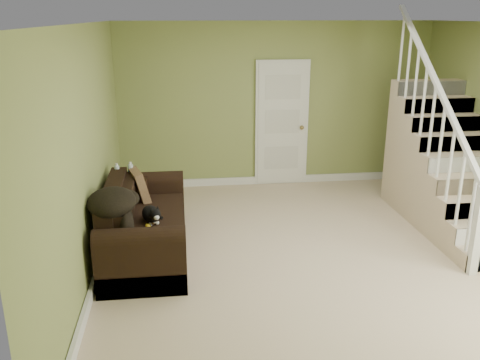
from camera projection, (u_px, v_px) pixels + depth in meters
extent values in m
cube|color=#CAB392|center=(317.00, 256.00, 5.93)|extent=(5.00, 5.50, 0.01)
cube|color=white|center=(329.00, 23.00, 5.13)|extent=(5.00, 5.50, 0.01)
cube|color=#86944F|center=(276.00, 105.00, 8.12)|extent=(5.00, 0.04, 2.60)
cube|color=#86944F|center=(453.00, 266.00, 2.93)|extent=(5.00, 0.04, 2.60)
cube|color=#86944F|center=(87.00, 155.00, 5.24)|extent=(0.04, 5.50, 2.60)
cube|color=white|center=(274.00, 180.00, 8.48)|extent=(5.00, 0.04, 0.12)
cube|color=white|center=(100.00, 263.00, 5.63)|extent=(0.04, 5.50, 0.12)
cube|color=white|center=(282.00, 124.00, 8.19)|extent=(0.86, 0.05, 2.02)
cube|color=white|center=(282.00, 124.00, 8.18)|extent=(0.78, 0.04, 1.96)
sphere|color=olive|center=(302.00, 128.00, 8.19)|extent=(0.07, 0.07, 0.07)
cylinder|color=white|center=(471.00, 213.00, 5.47)|extent=(0.04, 0.04, 0.90)
cylinder|color=white|center=(460.00, 187.00, 5.66)|extent=(0.04, 0.04, 0.90)
cube|color=#CAB392|center=(478.00, 222.00, 6.14)|extent=(1.00, 0.27, 0.60)
cylinder|color=white|center=(450.00, 163.00, 5.85)|extent=(0.04, 0.04, 0.90)
cube|color=#CAB392|center=(467.00, 206.00, 6.36)|extent=(1.00, 0.27, 0.80)
cylinder|color=white|center=(441.00, 141.00, 6.05)|extent=(0.04, 0.04, 0.90)
cube|color=#CAB392|center=(456.00, 191.00, 6.59)|extent=(1.00, 0.27, 1.00)
cylinder|color=white|center=(432.00, 120.00, 6.24)|extent=(0.04, 0.04, 0.90)
cube|color=#CAB392|center=(447.00, 178.00, 6.81)|extent=(1.00, 0.27, 1.20)
cylinder|color=white|center=(424.00, 100.00, 6.43)|extent=(0.04, 0.04, 0.90)
cube|color=#CAB392|center=(438.00, 165.00, 7.03)|extent=(1.00, 0.27, 1.40)
cylinder|color=white|center=(416.00, 82.00, 6.62)|extent=(0.04, 0.04, 0.90)
cube|color=#CAB392|center=(430.00, 153.00, 7.26)|extent=(1.00, 0.27, 1.60)
cylinder|color=white|center=(409.00, 64.00, 6.82)|extent=(0.04, 0.04, 0.90)
cube|color=#CAB392|center=(422.00, 142.00, 7.48)|extent=(1.00, 0.27, 1.80)
cylinder|color=white|center=(402.00, 48.00, 7.01)|extent=(0.04, 0.04, 0.90)
cube|color=white|center=(477.00, 231.00, 5.37)|extent=(0.09, 0.09, 1.00)
cube|color=white|center=(436.00, 83.00, 6.10)|extent=(0.06, 2.46, 1.84)
cube|color=black|center=(147.00, 243.00, 5.99)|extent=(0.90, 2.09, 0.24)
cube|color=black|center=(154.00, 225.00, 5.93)|extent=(0.68, 1.58, 0.21)
cube|color=black|center=(141.00, 266.00, 5.06)|extent=(0.90, 0.24, 0.59)
cube|color=black|center=(150.00, 202.00, 6.81)|extent=(0.90, 0.24, 0.59)
cylinder|color=black|center=(140.00, 239.00, 4.97)|extent=(0.90, 0.24, 0.24)
cylinder|color=black|center=(149.00, 181.00, 6.72)|extent=(0.90, 0.24, 0.24)
cube|color=black|center=(114.00, 212.00, 5.82)|extent=(0.19, 1.62, 0.60)
cube|color=black|center=(126.00, 205.00, 5.82)|extent=(0.13, 1.56, 0.33)
cube|color=black|center=(127.00, 203.00, 6.65)|extent=(0.61, 0.61, 0.67)
cylinder|color=silver|center=(117.00, 173.00, 6.44)|extent=(0.06, 0.06, 0.20)
cylinder|color=#2F6EB7|center=(117.00, 173.00, 6.44)|extent=(0.07, 0.07, 0.05)
cylinder|color=white|center=(117.00, 165.00, 6.40)|extent=(0.03, 0.03, 0.03)
cylinder|color=silver|center=(131.00, 172.00, 6.50)|extent=(0.06, 0.06, 0.20)
cylinder|color=#2F6EB7|center=(131.00, 172.00, 6.50)|extent=(0.07, 0.07, 0.05)
cylinder|color=white|center=(130.00, 163.00, 6.46)|extent=(0.03, 0.03, 0.03)
ellipsoid|color=black|center=(151.00, 214.00, 5.73)|extent=(0.29, 0.38, 0.18)
ellipsoid|color=white|center=(151.00, 219.00, 5.67)|extent=(0.14, 0.17, 0.09)
sphere|color=black|center=(150.00, 215.00, 5.55)|extent=(0.16, 0.16, 0.12)
ellipsoid|color=white|center=(150.00, 218.00, 5.51)|extent=(0.08, 0.07, 0.06)
cone|color=black|center=(147.00, 209.00, 5.54)|extent=(0.06, 0.06, 0.05)
cone|color=black|center=(153.00, 209.00, 5.54)|extent=(0.06, 0.06, 0.05)
cylinder|color=black|center=(160.00, 215.00, 5.89)|extent=(0.17, 0.23, 0.03)
ellipsoid|color=gold|center=(148.00, 228.00, 5.51)|extent=(0.11, 0.22, 0.06)
cube|color=#513220|center=(140.00, 186.00, 6.41)|extent=(0.31, 0.45, 0.42)
ellipsoid|color=black|center=(112.00, 202.00, 5.20)|extent=(0.54, 0.68, 0.27)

